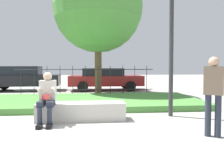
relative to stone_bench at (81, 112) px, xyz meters
The scene contains 10 objects.
ground_plane 0.20m from the stone_bench, ahead, with size 60.00×60.00×0.00m, color #9E9B93.
stone_bench is the anchor object (origin of this frame).
person_seated_reader 0.99m from the stone_bench, 158.37° to the right, with size 0.42×0.73×1.26m.
grass_berm 2.41m from the stone_bench, 89.95° to the left, with size 8.52×3.42×0.19m.
iron_fence 4.73m from the stone_bench, 89.97° to the left, with size 6.52×0.03×1.43m.
car_parked_left 8.22m from the stone_bench, 116.77° to the left, with size 4.22×1.95×1.41m.
car_parked_center 7.24m from the stone_bench, 81.34° to the left, with size 4.25×2.01×1.29m.
person_passerby 3.20m from the stone_bench, 31.39° to the right, with size 0.42×0.37×1.59m.
street_lamp 3.50m from the stone_bench, ahead, with size 0.28×0.28×4.38m.
tree_behind_fence 6.67m from the stone_bench, 83.19° to the left, with size 4.40×4.40×6.49m.
Camera 1 is at (0.24, -5.69, 1.40)m, focal length 35.00 mm.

